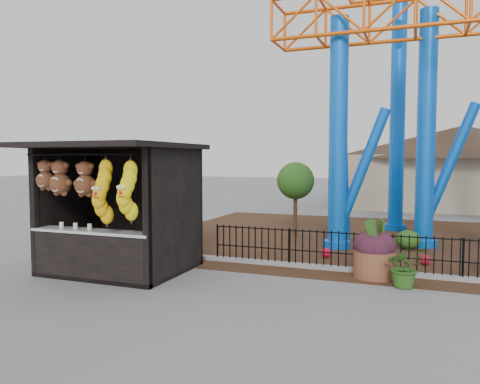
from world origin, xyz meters
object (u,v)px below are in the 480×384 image
(terracotta_planter, at_px, (374,264))
(prize_booth, at_px, (114,210))
(potted_plant, at_px, (405,267))
(roller_coaster, at_px, (466,42))

(terracotta_planter, bearing_deg, prize_booth, -163.33)
(potted_plant, bearing_deg, roller_coaster, 61.42)
(prize_booth, distance_m, roller_coaster, 11.98)
(prize_booth, height_order, roller_coaster, roller_coaster)
(terracotta_planter, xyz_separation_m, potted_plant, (0.70, -0.61, 0.14))
(roller_coaster, bearing_deg, potted_plant, -103.71)
(prize_booth, height_order, terracotta_planter, prize_booth)
(potted_plant, bearing_deg, terracotta_planter, 123.90)
(prize_booth, xyz_separation_m, roller_coaster, (8.10, 7.33, 4.91))
(roller_coaster, xyz_separation_m, potted_plant, (-1.51, -6.18, -5.99))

